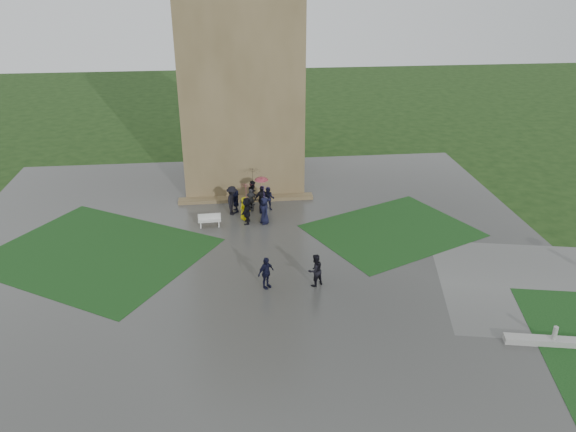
{
  "coord_description": "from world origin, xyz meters",
  "views": [
    {
      "loc": [
        -0.89,
        -24.25,
        14.84
      ],
      "look_at": [
        2.26,
        5.21,
        1.2
      ],
      "focal_mm": 35.0,
      "sensor_mm": 36.0,
      "label": 1
    }
  ],
  "objects": [
    {
      "name": "tower",
      "position": [
        0.0,
        15.0,
        9.0
      ],
      "size": [
        8.0,
        8.0,
        18.0
      ],
      "primitive_type": "cube",
      "color": "brown",
      "rests_on": "ground"
    },
    {
      "name": "pedestrian_mid",
      "position": [
        0.56,
        -0.54,
        0.85
      ],
      "size": [
        1.11,
        1.04,
        1.66
      ],
      "primitive_type": "imported",
      "rotation": [
        0.0,
        0.0,
        0.67
      ],
      "color": "black",
      "rests_on": "plaza"
    },
    {
      "name": "lawn_inset_left",
      "position": [
        -8.5,
        4.0,
        0.03
      ],
      "size": [
        14.1,
        13.46,
        0.01
      ],
      "primitive_type": "cube",
      "rotation": [
        0.0,
        0.0,
        -0.56
      ],
      "color": "#123513",
      "rests_on": "plaza"
    },
    {
      "name": "visitor_cluster",
      "position": [
        0.22,
        8.15,
        1.22
      ],
      "size": [
        3.24,
        3.9,
        2.63
      ],
      "color": "black",
      "rests_on": "plaza"
    },
    {
      "name": "pedestrian_near",
      "position": [
        2.99,
        -0.56,
        0.87
      ],
      "size": [
        0.95,
        0.81,
        1.69
      ],
      "primitive_type": "imported",
      "rotation": [
        0.0,
        0.0,
        3.65
      ],
      "color": "black",
      "rests_on": "plaza"
    },
    {
      "name": "tower_plinth",
      "position": [
        0.0,
        10.6,
        0.13
      ],
      "size": [
        9.0,
        0.8,
        0.22
      ],
      "primitive_type": "cube",
      "color": "brown",
      "rests_on": "plaza"
    },
    {
      "name": "bench",
      "position": [
        -2.35,
        6.78,
        0.43
      ],
      "size": [
        1.38,
        0.47,
        0.79
      ],
      "rotation": [
        0.0,
        0.0,
        0.03
      ],
      "color": "beige",
      "rests_on": "plaza"
    },
    {
      "name": "plaza",
      "position": [
        0.0,
        2.0,
        0.01
      ],
      "size": [
        34.0,
        34.0,
        0.02
      ],
      "primitive_type": "cube",
      "color": "#363634",
      "rests_on": "ground"
    },
    {
      "name": "lawn_inset_right",
      "position": [
        8.5,
        5.0,
        0.03
      ],
      "size": [
        11.12,
        10.15,
        0.01
      ],
      "primitive_type": "cube",
      "rotation": [
        0.0,
        0.0,
        0.44
      ],
      "color": "#123513",
      "rests_on": "plaza"
    },
    {
      "name": "ground",
      "position": [
        0.0,
        0.0,
        0.0
      ],
      "size": [
        120.0,
        120.0,
        0.0
      ],
      "primitive_type": "plane",
      "color": "black"
    }
  ]
}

